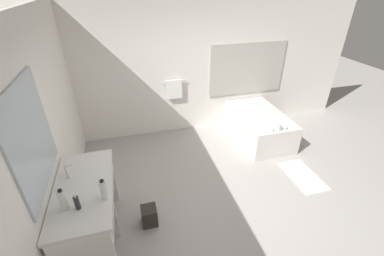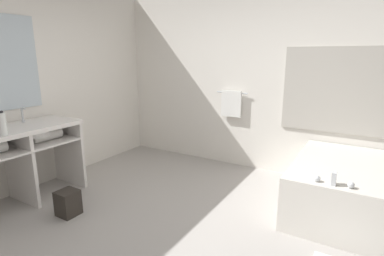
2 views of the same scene
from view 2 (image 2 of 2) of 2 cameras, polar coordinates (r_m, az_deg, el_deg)
The scene contains 8 objects.
ground_plane at distance 3.06m, azimuth -4.75°, elevation -20.08°, with size 16.00×16.00×0.00m, color #A8A39E.
wall_back_with_blinds at distance 4.54m, azimuth 12.10°, elevation 8.88°, with size 7.40×0.13×2.70m.
wall_left_with_mirror at distance 4.27m, azimuth -30.57°, elevation 7.16°, with size 0.08×7.40×2.70m.
vanity_counter at distance 3.96m, azimuth -29.91°, elevation -3.33°, with size 0.64×1.35×0.92m.
sink_faucet at distance 4.12m, azimuth -29.56°, elevation 2.14°, with size 0.09×0.04×0.18m.
bathtub at distance 3.75m, azimuth 26.01°, elevation -9.56°, with size 0.91×1.55×0.68m.
water_bottle_1 at distance 3.54m, azimuth -32.40°, elevation 0.67°, with size 0.07×0.07×0.25m.
waste_bin at distance 3.62m, azimuth -22.55°, elevation -13.04°, with size 0.21×0.21×0.28m.
Camera 2 is at (1.50, -2.06, 1.70)m, focal length 28.00 mm.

